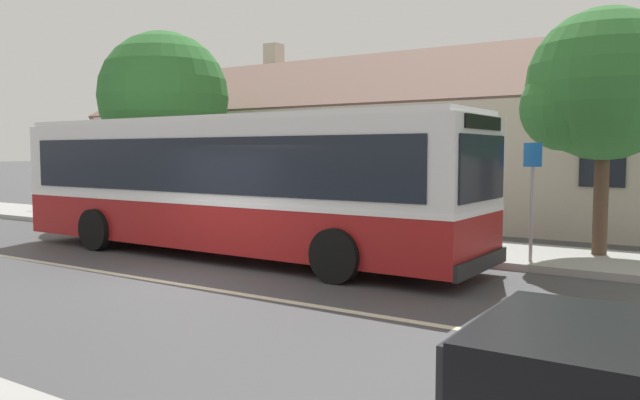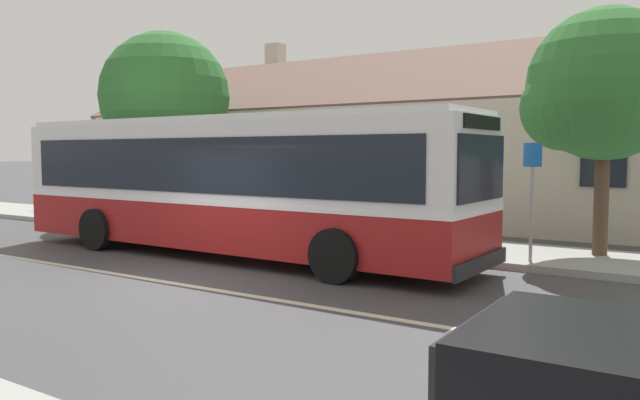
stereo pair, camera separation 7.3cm
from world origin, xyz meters
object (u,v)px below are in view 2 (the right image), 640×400
Objects in this scene: transit_bus at (231,182)px; street_tree_secondary at (167,101)px; bench_by_building at (103,204)px; bike_rack at (45,197)px; street_tree_primary at (599,89)px; bus_stop_sign at (532,188)px; bench_down_street at (189,211)px.

transit_bus is 7.85m from street_tree_secondary.
bike_rack is (-3.58, 0.19, 0.11)m from bench_by_building.
street_tree_secondary is at bearing 178.42° from street_tree_primary.
transit_bus is 6.33× the size of bench_by_building.
bike_rack is (-5.69, -0.84, -3.39)m from street_tree_secondary.
transit_bus is at bearing -19.40° from bench_by_building.
street_tree_primary is at bearing 2.46° from bench_by_building.
street_tree_secondary is at bearing 8.41° from bike_rack.
street_tree_secondary is at bearing 26.08° from bench_by_building.
bench_down_street is at bearing 175.76° from bus_stop_sign.
bench_by_building is 0.35× the size of street_tree_primary.
bus_stop_sign is at bearing -3.45° from bench_by_building.
transit_bus is 7.41× the size of bench_down_street.
street_tree_secondary reaches higher than bus_stop_sign.
bench_by_building is 3.59m from bike_rack.
bike_rack is (-12.01, 3.16, -1.00)m from transit_bus.
bike_rack is (-7.77, 0.30, 0.12)m from bench_down_street.
bench_down_street is 7.77m from bike_rack.
bench_down_street is at bearing -176.08° from street_tree_primary.
transit_bus reaches higher than bus_stop_sign.
transit_bus reaches higher than bench_by_building.
bus_stop_sign is at bearing -4.24° from bench_down_street.
bus_stop_sign reaches higher than bench_down_street.
bench_by_building is at bearing 176.55° from bus_stop_sign.
transit_bus is at bearing -32.36° from street_tree_secondary.
street_tree_primary is (7.06, 3.64, 2.01)m from transit_bus.
bench_down_street is 1.37× the size of bike_rack.
bike_rack is (-19.07, -0.47, -3.01)m from street_tree_primary.
street_tree_secondary is at bearing 171.27° from bus_stop_sign.
bus_stop_sign is (14.56, -0.88, 1.06)m from bench_by_building.
street_tree_primary is 2.25× the size of bus_stop_sign.
transit_bus is 9.01m from bench_by_building.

